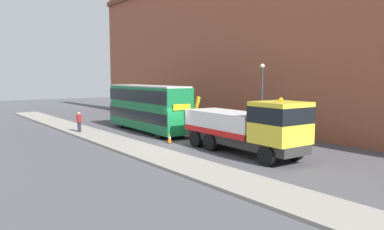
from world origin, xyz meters
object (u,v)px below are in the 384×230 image
Objects in this scene: pedestrian_onlooker at (79,122)px; traffic_cone_near_bus at (169,138)px; double_decker_bus at (148,106)px; recovery_tow_truck at (246,126)px; street_lamp at (262,94)px.

traffic_cone_near_bus is at bearing -7.41° from pedestrian_onlooker.
double_decker_bus is 15.45× the size of traffic_cone_near_bus.
recovery_tow_truck is 15.37m from pedestrian_onlooker.
double_decker_bus is 5.92m from pedestrian_onlooker.
street_lamp reaches higher than traffic_cone_near_bus.
recovery_tow_truck reaches higher than pedestrian_onlooker.
street_lamp is (10.39, 11.08, 2.49)m from pedestrian_onlooker.
recovery_tow_truck is at bearing -11.26° from pedestrian_onlooker.
double_decker_bus is at bearing -177.65° from recovery_tow_truck.
pedestrian_onlooker reaches higher than traffic_cone_near_bus.
recovery_tow_truck is 6.51m from traffic_cone_near_bus.
pedestrian_onlooker is (-14.43, -5.24, -0.77)m from recovery_tow_truck.
recovery_tow_truck is 7.30m from street_lamp.
double_decker_bus is (-12.02, 0.02, 0.47)m from recovery_tow_truck.
recovery_tow_truck is at bearing -55.33° from street_lamp.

